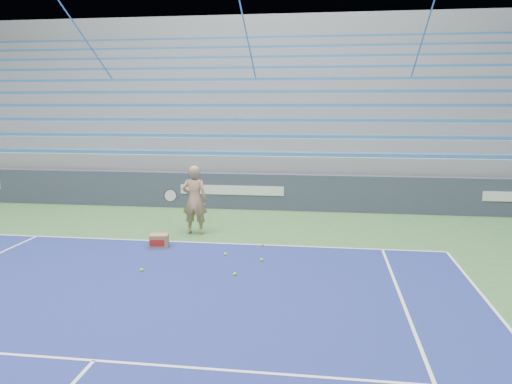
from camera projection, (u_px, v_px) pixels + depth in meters
sponsor_barrier at (233, 191)px, 15.40m from camera, size 30.00×0.32×1.10m
bleachers at (258, 125)px, 20.67m from camera, size 31.00×9.15×7.30m
tennis_player at (194, 200)px, 12.29m from camera, size 0.92×0.82×1.72m
ball_box at (159, 241)px, 11.20m from camera, size 0.46×0.38×0.30m
tennis_ball_0 at (262, 245)px, 11.31m from camera, size 0.07×0.07×0.07m
tennis_ball_1 at (142, 270)px, 9.60m from camera, size 0.07×0.07×0.07m
tennis_ball_2 at (235, 274)px, 9.36m from camera, size 0.07×0.07×0.07m
tennis_ball_3 at (225, 254)px, 10.61m from camera, size 0.07×0.07×0.07m
tennis_ball_4 at (262, 260)px, 10.23m from camera, size 0.07×0.07×0.07m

